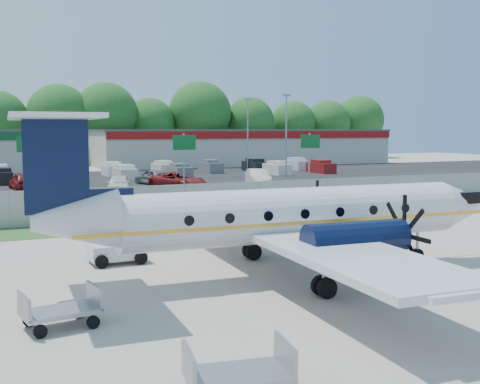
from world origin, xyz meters
name	(u,v)px	position (x,y,z in m)	size (l,w,h in m)	color
ground	(302,264)	(0.00, 0.00, 0.00)	(170.00, 170.00, 0.00)	#B4A798
grass_verge	(197,222)	(0.00, 12.00, 0.01)	(170.00, 4.00, 0.02)	#2D561E
access_road	(162,207)	(0.00, 19.00, 0.01)	(170.00, 8.00, 0.02)	black
parking_lot	(100,182)	(0.00, 40.00, 0.01)	(170.00, 32.00, 0.02)	black
perimeter_fence	(186,201)	(0.00, 14.00, 1.00)	(120.00, 0.06, 1.99)	gray
building_east	(244,147)	(26.00, 61.98, 2.63)	(44.40, 12.40, 5.24)	beige
sign_left	(31,154)	(-8.00, 22.91, 3.61)	(1.80, 0.26, 5.00)	gray
sign_mid	(184,152)	(3.00, 22.91, 3.61)	(1.80, 0.26, 5.00)	gray
sign_right	(310,150)	(14.00, 22.91, 3.61)	(1.80, 0.26, 5.00)	gray
light_pole_ne	(286,130)	(20.00, 38.00, 5.23)	(0.90, 0.35, 9.09)	gray
light_pole_se	(248,130)	(20.00, 48.00, 5.23)	(0.90, 0.35, 9.09)	gray
tree_line	(55,164)	(0.00, 74.00, 0.00)	(112.00, 6.00, 14.00)	#1C5719
aircraft	(286,215)	(-1.47, -1.32, 2.23)	(18.62, 18.36, 5.77)	silver
pushback_tug	(119,249)	(-6.52, 3.28, 0.56)	(2.20, 1.61, 1.17)	silver
baggage_cart_near	(61,310)	(-9.77, -3.94, 0.49)	(2.15, 1.49, 1.04)	gray
baggage_cart_far	(238,373)	(-7.16, -9.77, 0.51)	(2.25, 1.57, 1.09)	gray
cone_starboard_wing	(105,253)	(-6.92, 4.17, 0.27)	(0.40, 0.40, 0.56)	#E93E07
road_car_mid	(211,202)	(4.16, 20.40, 0.00)	(1.79, 4.40, 1.28)	black
road_car_east	(443,193)	(24.07, 18.13, 0.00)	(1.71, 4.25, 1.45)	black
parked_car_b	(41,198)	(-6.90, 28.11, 0.00)	(1.65, 4.73, 1.56)	maroon
parked_car_c	(119,193)	(-0.62, 29.01, 0.00)	(1.86, 4.62, 1.57)	beige
parked_car_d	(178,190)	(4.81, 29.79, 0.00)	(2.63, 5.70, 1.59)	maroon
parked_car_e	(258,187)	(12.44, 29.47, 0.00)	(1.73, 4.97, 1.64)	beige
parked_car_f	(23,190)	(-7.62, 35.68, 0.00)	(1.80, 4.47, 1.52)	maroon
parked_car_g	(153,185)	(4.15, 35.53, 0.00)	(1.79, 4.46, 1.52)	#595B5E
far_parking_rows	(91,179)	(0.00, 45.00, 0.00)	(56.00, 10.00, 1.60)	gray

